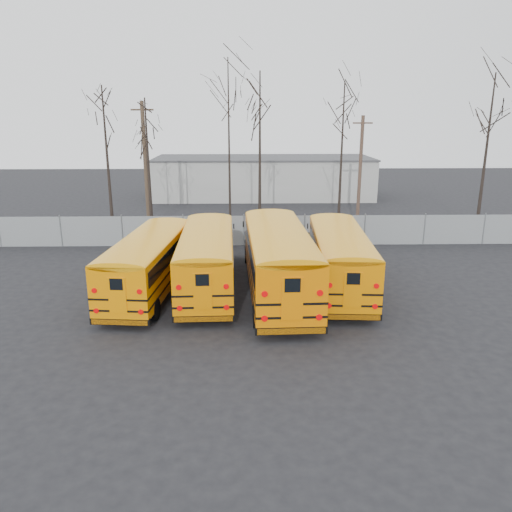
{
  "coord_description": "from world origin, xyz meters",
  "views": [
    {
      "loc": [
        0.05,
        -20.09,
        8.45
      ],
      "look_at": [
        0.6,
        3.8,
        1.6
      ],
      "focal_mm": 35.0,
      "sensor_mm": 36.0,
      "label": 1
    }
  ],
  "objects_px": {
    "bus_c": "(278,255)",
    "utility_pole_right": "(360,170)",
    "bus_d": "(339,254)",
    "utility_pole_left": "(145,164)",
    "bus_b": "(207,254)",
    "bus_a": "(149,259)"
  },
  "relations": [
    {
      "from": "utility_pole_left",
      "to": "utility_pole_right",
      "type": "distance_m",
      "value": 16.3
    },
    {
      "from": "bus_d",
      "to": "bus_b",
      "type": "bearing_deg",
      "value": -175.9
    },
    {
      "from": "bus_a",
      "to": "bus_b",
      "type": "bearing_deg",
      "value": 13.79
    },
    {
      "from": "bus_d",
      "to": "utility_pole_left",
      "type": "height_order",
      "value": "utility_pole_left"
    },
    {
      "from": "utility_pole_right",
      "to": "bus_d",
      "type": "bearing_deg",
      "value": -106.7
    },
    {
      "from": "bus_b",
      "to": "bus_a",
      "type": "bearing_deg",
      "value": -173.25
    },
    {
      "from": "bus_c",
      "to": "bus_d",
      "type": "xyz_separation_m",
      "value": [
        3.09,
        0.85,
        -0.2
      ]
    },
    {
      "from": "bus_b",
      "to": "bus_d",
      "type": "xyz_separation_m",
      "value": [
        6.51,
        0.02,
        -0.02
      ]
    },
    {
      "from": "bus_a",
      "to": "bus_b",
      "type": "distance_m",
      "value": 2.79
    },
    {
      "from": "bus_a",
      "to": "utility_pole_left",
      "type": "bearing_deg",
      "value": 106.03
    },
    {
      "from": "bus_b",
      "to": "utility_pole_left",
      "type": "relative_size",
      "value": 1.18
    },
    {
      "from": "bus_a",
      "to": "bus_c",
      "type": "height_order",
      "value": "bus_c"
    },
    {
      "from": "bus_c",
      "to": "utility_pole_right",
      "type": "distance_m",
      "value": 17.08
    },
    {
      "from": "bus_d",
      "to": "utility_pole_left",
      "type": "bearing_deg",
      "value": 133.44
    },
    {
      "from": "bus_c",
      "to": "utility_pole_left",
      "type": "bearing_deg",
      "value": 118.17
    },
    {
      "from": "bus_d",
      "to": "bus_a",
      "type": "bearing_deg",
      "value": -173.38
    },
    {
      "from": "bus_c",
      "to": "bus_a",
      "type": "bearing_deg",
      "value": 174.13
    },
    {
      "from": "bus_b",
      "to": "utility_pole_right",
      "type": "height_order",
      "value": "utility_pole_right"
    },
    {
      "from": "bus_a",
      "to": "bus_d",
      "type": "bearing_deg",
      "value": 7.89
    },
    {
      "from": "bus_c",
      "to": "utility_pole_left",
      "type": "xyz_separation_m",
      "value": [
        -9.06,
        15.61,
        2.82
      ]
    },
    {
      "from": "bus_c",
      "to": "utility_pole_right",
      "type": "height_order",
      "value": "utility_pole_right"
    },
    {
      "from": "bus_a",
      "to": "utility_pole_left",
      "type": "height_order",
      "value": "utility_pole_left"
    }
  ]
}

